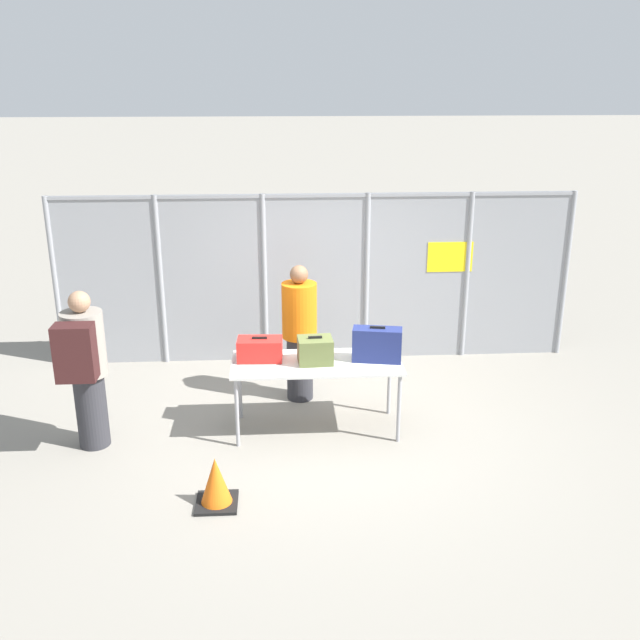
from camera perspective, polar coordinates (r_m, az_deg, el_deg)
name	(u,v)px	position (r m, az deg, el deg)	size (l,w,h in m)	color
ground_plane	(327,433)	(7.80, 0.55, -9.00)	(120.00, 120.00, 0.00)	gray
fence_section	(317,275)	(9.37, -0.27, 3.61)	(6.79, 0.07, 2.24)	gray
inspection_table	(317,367)	(7.56, -0.27, -3.81)	(1.80, 0.77, 0.79)	silver
suitcase_red	(260,349)	(7.59, -4.83, -2.35)	(0.48, 0.29, 0.26)	red
suitcase_olive	(315,350)	(7.48, -0.39, -2.45)	(0.38, 0.31, 0.29)	#566033
suitcase_navy	(377,345)	(7.54, 4.59, -1.97)	(0.55, 0.30, 0.38)	navy
traveler_hooded	(85,365)	(7.49, -18.31, -3.46)	(0.41, 0.64, 1.68)	#2D2D33
security_worker_near	(300,331)	(8.26, -1.65, -0.91)	(0.40, 0.40, 1.63)	#2D2D33
utility_trailer	(349,292)	(11.28, 2.30, 2.23)	(4.31, 2.14, 0.67)	silver
traffic_cone	(216,483)	(6.59, -8.33, -12.81)	(0.37, 0.37, 0.47)	black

